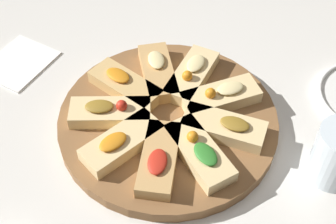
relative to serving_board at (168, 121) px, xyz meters
The scene contains 12 objects.
ground_plane 0.01m from the serving_board, ahead, with size 3.00×3.00×0.00m, color silver.
serving_board is the anchor object (origin of this frame).
focaccia_slice_0 0.10m from the serving_board, 154.18° to the right, with size 0.15×0.11×0.04m.
focaccia_slice_1 0.10m from the serving_board, 117.28° to the right, with size 0.11×0.15×0.03m.
focaccia_slice_2 0.10m from the serving_board, 77.30° to the right, with size 0.08×0.15×0.03m.
focaccia_slice_3 0.10m from the serving_board, 37.38° to the right, with size 0.14×0.13×0.04m.
focaccia_slice_4 0.10m from the serving_board, ahead, with size 0.14×0.06×0.03m.
focaccia_slice_5 0.10m from the serving_board, 43.84° to the left, with size 0.14×0.14×0.03m.
focaccia_slice_6 0.10m from the serving_board, 81.89° to the left, with size 0.07×0.14×0.04m.
focaccia_slice_7 0.10m from the serving_board, 121.81° to the left, with size 0.12×0.15×0.03m.
focaccia_slice_8 0.10m from the serving_board, 162.53° to the left, with size 0.15×0.09×0.04m.
napkin_stack 0.34m from the serving_board, 66.49° to the right, with size 0.13×0.11×0.01m, color white.
Camera 1 is at (0.33, 0.42, 0.64)m, focal length 50.00 mm.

